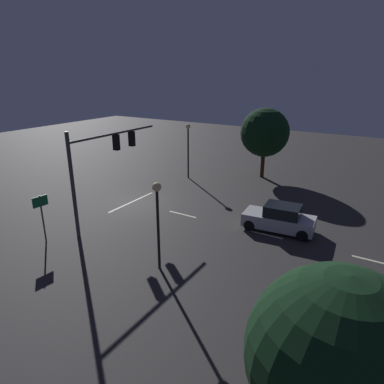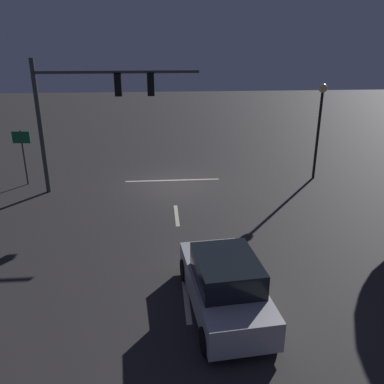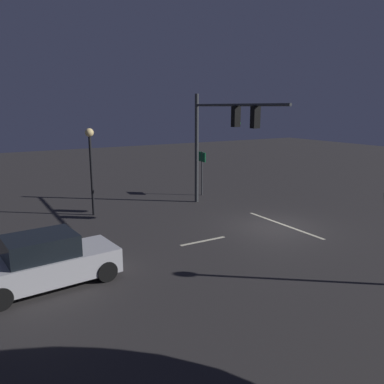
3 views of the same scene
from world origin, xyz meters
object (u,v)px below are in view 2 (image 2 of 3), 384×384
(street_lamp_left_kerb, at_px, (320,114))
(route_sign, at_px, (22,146))
(traffic_signal_assembly, at_px, (91,101))
(car_approaching, at_px, (225,285))

(street_lamp_left_kerb, bearing_deg, route_sign, -1.15)
(traffic_signal_assembly, bearing_deg, street_lamp_left_kerb, -175.40)
(car_approaching, bearing_deg, traffic_signal_assembly, -64.49)
(traffic_signal_assembly, distance_m, street_lamp_left_kerb, 11.45)
(street_lamp_left_kerb, bearing_deg, traffic_signal_assembly, 4.60)
(car_approaching, bearing_deg, route_sign, -52.53)
(car_approaching, bearing_deg, street_lamp_left_kerb, -121.47)
(route_sign, bearing_deg, street_lamp_left_kerb, 178.85)
(traffic_signal_assembly, distance_m, route_sign, 4.65)
(route_sign, bearing_deg, traffic_signal_assembly, 162.26)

